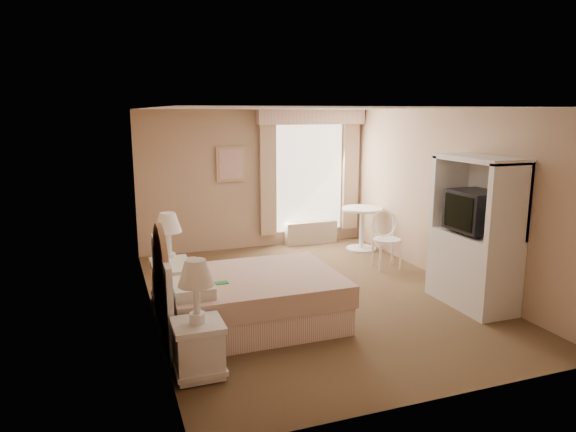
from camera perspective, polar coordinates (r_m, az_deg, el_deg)
name	(u,v)px	position (r m, az deg, el deg)	size (l,w,h in m)	color
room	(313,205)	(6.76, 2.83, 1.19)	(4.21, 5.51, 2.51)	brown
window	(311,173)	(9.57, 2.54, 4.80)	(2.05, 0.22, 2.51)	white
framed_art	(231,164)	(9.14, -6.37, 5.74)	(0.52, 0.04, 0.62)	tan
bed	(244,297)	(6.09, -4.94, -9.00)	(2.07, 1.55, 1.37)	#D4938A
nightstand_near	(198,334)	(4.98, -9.97, -12.78)	(0.47, 0.47, 1.13)	white
nightstand_far	(170,269)	(6.90, -12.97, -5.78)	(0.49, 0.49, 1.18)	white
round_table	(362,222)	(9.33, 8.22, -0.64)	(0.73, 0.73, 0.77)	white
cafe_chair	(386,235)	(8.35, 10.80, -2.07)	(0.50, 0.50, 0.91)	white
armoire	(474,245)	(6.95, 20.01, -3.03)	(0.58, 1.16, 1.92)	white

